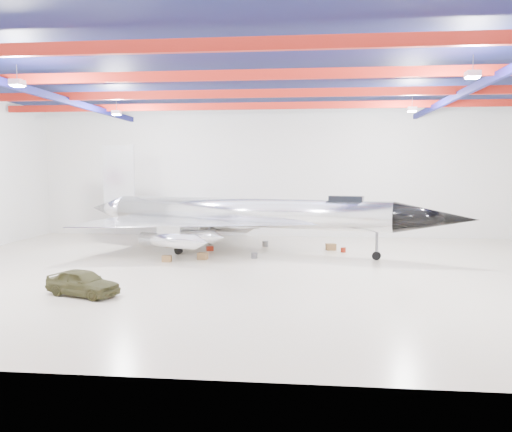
# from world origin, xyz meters

# --- Properties ---
(floor) EXTENTS (40.00, 40.00, 0.00)m
(floor) POSITION_xyz_m (0.00, 0.00, 0.00)
(floor) COLOR beige
(floor) RESTS_ON ground
(wall_back) EXTENTS (40.00, 0.00, 40.00)m
(wall_back) POSITION_xyz_m (0.00, 15.00, 5.50)
(wall_back) COLOR silver
(wall_back) RESTS_ON floor
(ceiling) EXTENTS (40.00, 40.00, 0.00)m
(ceiling) POSITION_xyz_m (0.00, 0.00, 11.00)
(ceiling) COLOR #0A0F38
(ceiling) RESTS_ON wall_back
(ceiling_structure) EXTENTS (39.50, 29.50, 1.08)m
(ceiling_structure) POSITION_xyz_m (0.00, 0.00, 10.32)
(ceiling_structure) COLOR maroon
(ceiling_structure) RESTS_ON ceiling
(jet_aircraft) EXTENTS (27.40, 19.37, 7.59)m
(jet_aircraft) POSITION_xyz_m (-1.05, 6.29, 2.49)
(jet_aircraft) COLOR silver
(jet_aircraft) RESTS_ON floor
(jeep) EXTENTS (3.84, 2.52, 1.22)m
(jeep) POSITION_xyz_m (-6.97, -6.46, 0.61)
(jeep) COLOR #3C3A1E
(jeep) RESTS_ON floor
(crate_ply) EXTENTS (0.60, 0.50, 0.40)m
(crate_ply) POSITION_xyz_m (-5.49, 2.14, 0.20)
(crate_ply) COLOR olive
(crate_ply) RESTS_ON floor
(toolbox_red) EXTENTS (0.58, 0.53, 0.33)m
(toolbox_red) POSITION_xyz_m (-3.63, 6.59, 0.17)
(toolbox_red) COLOR maroon
(toolbox_red) RESTS_ON floor
(engine_drum) EXTENTS (0.46, 0.46, 0.37)m
(engine_drum) POSITION_xyz_m (-0.16, 3.84, 0.18)
(engine_drum) COLOR #59595B
(engine_drum) RESTS_ON floor
(parts_bin) EXTENTS (0.78, 0.68, 0.47)m
(parts_bin) POSITION_xyz_m (4.96, 7.75, 0.23)
(parts_bin) COLOR olive
(parts_bin) RESTS_ON floor
(crate_small) EXTENTS (0.40, 0.36, 0.23)m
(crate_small) POSITION_xyz_m (-8.91, 8.71, 0.12)
(crate_small) COLOR #59595B
(crate_small) RESTS_ON floor
(tool_chest) EXTENTS (0.42, 0.42, 0.33)m
(tool_chest) POSITION_xyz_m (5.77, 6.91, 0.17)
(tool_chest) COLOR maroon
(tool_chest) RESTS_ON floor
(oil_barrel) EXTENTS (0.67, 0.57, 0.43)m
(oil_barrel) POSITION_xyz_m (-3.43, 3.19, 0.21)
(oil_barrel) COLOR olive
(oil_barrel) RESTS_ON floor
(spares_box) EXTENTS (0.57, 0.57, 0.40)m
(spares_box) POSITION_xyz_m (0.14, 9.00, 0.20)
(spares_box) COLOR #59595B
(spares_box) RESTS_ON floor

